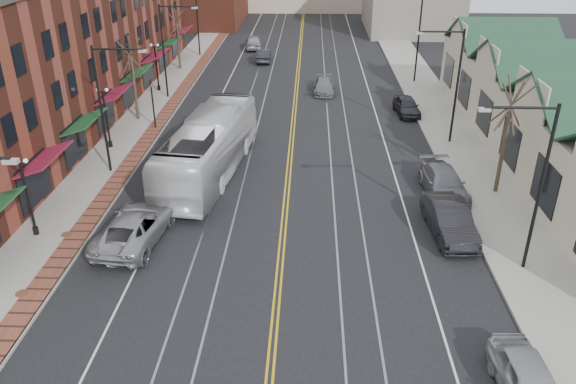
# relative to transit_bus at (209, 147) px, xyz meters

# --- Properties ---
(ground) EXTENTS (160.00, 160.00, 0.00)m
(ground) POSITION_rel_transit_bus_xyz_m (5.00, -15.99, -1.87)
(ground) COLOR black
(ground) RESTS_ON ground
(sidewalk_left) EXTENTS (4.00, 120.00, 0.15)m
(sidewalk_left) POSITION_rel_transit_bus_xyz_m (-7.00, 4.01, -1.79)
(sidewalk_left) COLOR gray
(sidewalk_left) RESTS_ON ground
(sidewalk_right) EXTENTS (4.00, 120.00, 0.15)m
(sidewalk_right) POSITION_rel_transit_bus_xyz_m (17.00, 4.01, -1.79)
(sidewalk_right) COLOR gray
(sidewalk_right) RESTS_ON ground
(building_left) EXTENTS (10.00, 50.00, 11.00)m
(building_left) POSITION_rel_transit_bus_xyz_m (-14.00, 11.01, 3.63)
(building_left) COLOR maroon
(building_left) RESTS_ON ground
(building_right) EXTENTS (8.00, 36.00, 4.60)m
(building_right) POSITION_rel_transit_bus_xyz_m (23.00, 4.01, 0.43)
(building_right) COLOR beige
(building_right) RESTS_ON ground
(streetlight_l_1) EXTENTS (3.33, 0.25, 8.00)m
(streetlight_l_1) POSITION_rel_transit_bus_xyz_m (-6.05, 0.01, 3.16)
(streetlight_l_1) COLOR black
(streetlight_l_1) RESTS_ON sidewalk_left
(streetlight_l_2) EXTENTS (3.33, 0.25, 8.00)m
(streetlight_l_2) POSITION_rel_transit_bus_xyz_m (-6.05, 16.01, 3.16)
(streetlight_l_2) COLOR black
(streetlight_l_2) RESTS_ON sidewalk_left
(streetlight_l_3) EXTENTS (3.33, 0.25, 8.00)m
(streetlight_l_3) POSITION_rel_transit_bus_xyz_m (-6.05, 32.01, 3.16)
(streetlight_l_3) COLOR black
(streetlight_l_3) RESTS_ON sidewalk_left
(streetlight_r_0) EXTENTS (3.33, 0.25, 8.00)m
(streetlight_r_0) POSITION_rel_transit_bus_xyz_m (16.05, -9.99, 3.16)
(streetlight_r_0) COLOR black
(streetlight_r_0) RESTS_ON sidewalk_right
(streetlight_r_1) EXTENTS (3.33, 0.25, 8.00)m
(streetlight_r_1) POSITION_rel_transit_bus_xyz_m (16.05, 6.01, 3.16)
(streetlight_r_1) COLOR black
(streetlight_r_1) RESTS_ON sidewalk_right
(streetlight_r_2) EXTENTS (3.33, 0.25, 8.00)m
(streetlight_r_2) POSITION_rel_transit_bus_xyz_m (16.05, 22.01, 3.16)
(streetlight_r_2) COLOR black
(streetlight_r_2) RESTS_ON sidewalk_right
(lamppost_l_1) EXTENTS (0.84, 0.28, 4.27)m
(lamppost_l_1) POSITION_rel_transit_bus_xyz_m (-7.80, -7.99, 0.33)
(lamppost_l_1) COLOR black
(lamppost_l_1) RESTS_ON sidewalk_left
(lamppost_l_2) EXTENTS (0.84, 0.28, 4.27)m
(lamppost_l_2) POSITION_rel_transit_bus_xyz_m (-7.80, 4.01, 0.33)
(lamppost_l_2) COLOR black
(lamppost_l_2) RESTS_ON sidewalk_left
(lamppost_l_3) EXTENTS (0.84, 0.28, 4.27)m
(lamppost_l_3) POSITION_rel_transit_bus_xyz_m (-7.80, 18.01, 0.33)
(lamppost_l_3) COLOR black
(lamppost_l_3) RESTS_ON sidewalk_left
(tree_left_near) EXTENTS (1.78, 1.37, 6.48)m
(tree_left_near) POSITION_rel_transit_bus_xyz_m (-7.50, 10.01, 1.65)
(tree_left_near) COLOR #382B21
(tree_left_near) RESTS_ON sidewalk_left
(tree_left_far) EXTENTS (1.66, 1.28, 6.02)m
(tree_left_far) POSITION_rel_transit_bus_xyz_m (-7.50, 26.01, 1.41)
(tree_left_far) COLOR #382B21
(tree_left_far) RESTS_ON sidewalk_left
(tree_right_mid) EXTENTS (1.90, 1.46, 6.93)m
(tree_right_mid) POSITION_rel_transit_bus_xyz_m (17.50, -1.99, 1.88)
(tree_right_mid) COLOR #382B21
(tree_right_mid) RESTS_ON sidewalk_right
(manhole_mid) EXTENTS (0.60, 0.60, 0.02)m
(manhole_mid) POSITION_rel_transit_bus_xyz_m (-6.20, -12.99, -1.71)
(manhole_mid) COLOR #592D19
(manhole_mid) RESTS_ON sidewalk_left
(manhole_far) EXTENTS (0.60, 0.60, 0.02)m
(manhole_far) POSITION_rel_transit_bus_xyz_m (-6.20, -7.99, -1.71)
(manhole_far) COLOR #592D19
(manhole_far) RESTS_ON sidewalk_left
(traffic_signal) EXTENTS (0.18, 0.15, 3.80)m
(traffic_signal) POSITION_rel_transit_bus_xyz_m (-5.60, 8.01, 0.48)
(traffic_signal) COLOR black
(traffic_signal) RESTS_ON sidewalk_left
(transit_bus) EXTENTS (4.84, 13.71, 3.74)m
(transit_bus) POSITION_rel_transit_bus_xyz_m (0.00, 0.00, 0.00)
(transit_bus) COLOR white
(transit_bus) RESTS_ON ground
(parked_suv) EXTENTS (3.40, 6.25, 1.66)m
(parked_suv) POSITION_rel_transit_bus_xyz_m (-2.50, -8.23, -1.04)
(parked_suv) COLOR #9EA0A5
(parked_suv) RESTS_ON ground
(parked_car_a) EXTENTS (2.02, 4.57, 1.53)m
(parked_car_a) POSITION_rel_transit_bus_xyz_m (13.95, -18.04, -1.10)
(parked_car_a) COLOR #A3A5AA
(parked_car_a) RESTS_ON ground
(parked_car_b) EXTENTS (2.19, 5.35, 1.72)m
(parked_car_b) POSITION_rel_transit_bus_xyz_m (13.63, -6.90, -1.01)
(parked_car_b) COLOR black
(parked_car_b) RESTS_ON ground
(parked_car_c) EXTENTS (2.53, 5.45, 1.54)m
(parked_car_c) POSITION_rel_transit_bus_xyz_m (14.30, -2.31, -1.10)
(parked_car_c) COLOR slate
(parked_car_c) RESTS_ON ground
(parked_car_d) EXTENTS (2.07, 4.38, 1.45)m
(parked_car_d) POSITION_rel_transit_bus_xyz_m (14.30, 12.39, -1.14)
(parked_car_d) COLOR #222227
(parked_car_d) RESTS_ON ground
(distant_car_left) EXTENTS (1.54, 4.23, 1.39)m
(distant_car_left) POSITION_rel_transit_bus_xyz_m (1.07, 29.81, -1.17)
(distant_car_left) COLOR black
(distant_car_left) RESTS_ON ground
(distant_car_right) EXTENTS (1.91, 4.45, 1.28)m
(distant_car_right) POSITION_rel_transit_bus_xyz_m (7.58, 18.25, -1.23)
(distant_car_right) COLOR slate
(distant_car_right) RESTS_ON ground
(distant_car_far) EXTENTS (2.47, 4.98, 1.63)m
(distant_car_far) POSITION_rel_transit_bus_xyz_m (-0.69, 36.25, -1.05)
(distant_car_far) COLOR #989A9F
(distant_car_far) RESTS_ON ground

